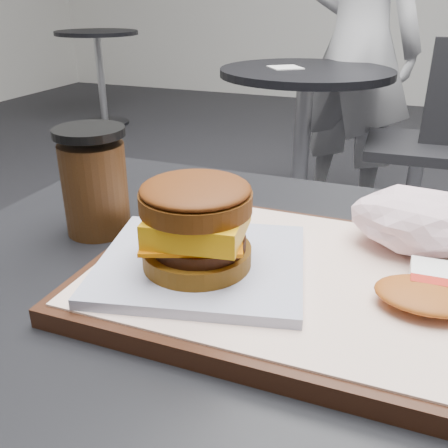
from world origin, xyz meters
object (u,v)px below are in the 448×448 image
customer_table (282,425)px  breakfast_sandwich (198,234)px  neighbor_chair (440,136)px  patron (358,46)px  hash_brown (448,291)px  crumpled_wrapper (420,221)px  serving_tray (292,279)px  neighbor_table (303,118)px  coffee_cup (95,184)px

customer_table → breakfast_sandwich: breakfast_sandwich is taller
customer_table → neighbor_chair: size_ratio=0.91×
patron → hash_brown: bearing=122.7°
crumpled_wrapper → patron: (-0.31, 1.97, -0.02)m
serving_tray → neighbor_chair: neighbor_chair is taller
crumpled_wrapper → neighbor_table: size_ratio=0.18×
serving_tray → neighbor_table: serving_tray is taller
serving_tray → patron: size_ratio=0.24×
coffee_cup → neighbor_chair: size_ratio=0.14×
breakfast_sandwich → customer_table: bearing=26.6°
breakfast_sandwich → neighbor_table: breakfast_sandwich is taller
serving_tray → hash_brown: hash_brown is taller
customer_table → coffee_cup: size_ratio=6.44×
breakfast_sandwich → crumpled_wrapper: 0.23m
customer_table → breakfast_sandwich: bearing=-153.4°
serving_tray → crumpled_wrapper: 0.15m
breakfast_sandwich → patron: patron is taller
customer_table → hash_brown: bearing=-4.3°
customer_table → hash_brown: hash_brown is taller
breakfast_sandwich → coffee_cup: bearing=154.7°
customer_table → crumpled_wrapper: (0.11, 0.09, 0.23)m
patron → customer_table: bearing=119.1°
coffee_cup → breakfast_sandwich: bearing=-25.3°
serving_tray → breakfast_sandwich: size_ratio=1.70×
customer_table → patron: patron is taller
coffee_cup → hash_brown: bearing=-7.1°
breakfast_sandwich → neighbor_chair: breakfast_sandwich is taller
customer_table → patron: bearing=95.7°
breakfast_sandwich → coffee_cup: coffee_cup is taller
crumpled_wrapper → patron: 2.00m
serving_tray → hash_brown: 0.14m
breakfast_sandwich → patron: size_ratio=0.14×
patron → crumpled_wrapper: bearing=122.4°
hash_brown → breakfast_sandwich: bearing=-172.1°
neighbor_chair → neighbor_table: bearing=-174.1°
serving_tray → customer_table: bearing=99.5°
crumpled_wrapper → neighbor_table: bearing=106.3°
breakfast_sandwich → neighbor_chair: 1.80m
customer_table → coffee_cup: (-0.24, 0.04, 0.24)m
coffee_cup → neighbor_chair: 1.75m
serving_tray → neighbor_chair: bearing=83.7°
crumpled_wrapper → coffee_cup: coffee_cup is taller
neighbor_chair → patron: size_ratio=0.55×
customer_table → crumpled_wrapper: 0.27m
patron → neighbor_table: bearing=93.8°
crumpled_wrapper → neighbor_chair: bearing=87.1°
coffee_cup → patron: 2.02m
serving_tray → crumpled_wrapper: size_ratio=2.86×
serving_tray → crumpled_wrapper: (0.11, 0.09, 0.04)m
hash_brown → neighbor_chair: neighbor_chair is taller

